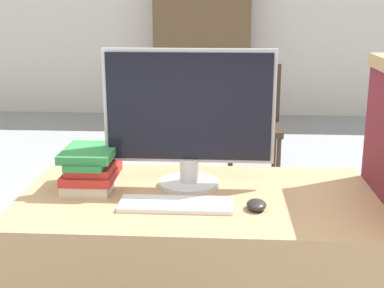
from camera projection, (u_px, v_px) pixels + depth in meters
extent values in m
cube|color=silver|center=(219.00, 5.00, 6.69)|extent=(12.00, 0.06, 2.80)
cube|color=tan|center=(198.00, 287.00, 2.08)|extent=(1.32, 0.73, 0.76)
cylinder|color=silver|center=(189.00, 184.00, 2.08)|extent=(0.24, 0.24, 0.02)
cylinder|color=silver|center=(189.00, 170.00, 2.06)|extent=(0.07, 0.07, 0.09)
cube|color=silver|center=(189.00, 106.00, 2.00)|extent=(0.65, 0.01, 0.43)
cube|color=black|center=(189.00, 107.00, 2.00)|extent=(0.62, 0.02, 0.40)
cube|color=white|center=(176.00, 204.00, 1.87)|extent=(0.40, 0.14, 0.02)
ellipsoid|color=#262626|center=(256.00, 205.00, 1.84)|extent=(0.07, 0.09, 0.03)
cube|color=silver|center=(90.00, 183.00, 2.05)|extent=(0.18, 0.22, 0.04)
cube|color=#B72D28|center=(92.00, 174.00, 2.05)|extent=(0.19, 0.25, 0.03)
cube|color=#B72D28|center=(92.00, 167.00, 2.03)|extent=(0.16, 0.20, 0.03)
cube|color=#2D7F42|center=(90.00, 160.00, 2.03)|extent=(0.14, 0.25, 0.02)
cube|color=#2D7F42|center=(89.00, 153.00, 2.03)|extent=(0.19, 0.24, 0.03)
cylinder|color=#38281E|center=(230.00, 162.00, 4.27)|extent=(0.04, 0.04, 0.41)
cylinder|color=#38281E|center=(278.00, 163.00, 4.25)|extent=(0.04, 0.04, 0.41)
cylinder|color=#38281E|center=(230.00, 149.00, 4.63)|extent=(0.04, 0.04, 0.41)
cylinder|color=#38281E|center=(274.00, 150.00, 4.61)|extent=(0.04, 0.04, 0.41)
cube|color=#38281E|center=(254.00, 129.00, 4.38)|extent=(0.44, 0.44, 0.05)
cube|color=#38281E|center=(254.00, 93.00, 4.50)|extent=(0.44, 0.04, 0.49)
cube|color=brown|center=(202.00, 51.00, 6.62)|extent=(1.18, 0.32, 1.70)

